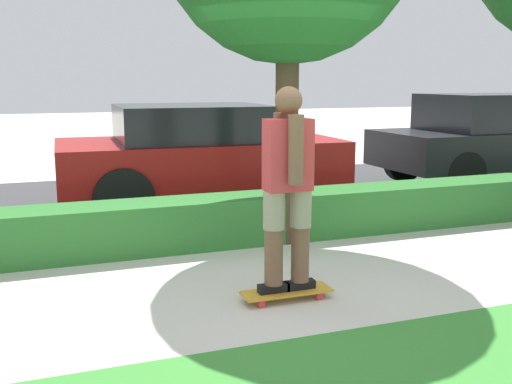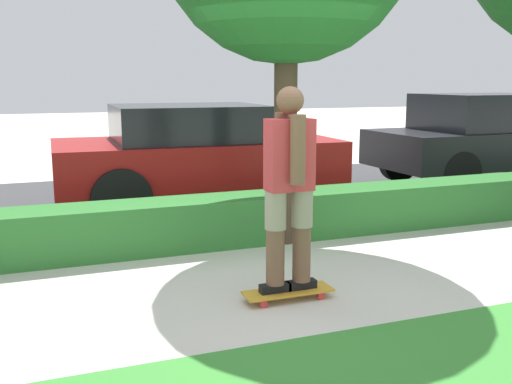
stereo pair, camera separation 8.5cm
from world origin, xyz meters
The scene contains 7 objects.
ground_plane centered at (0.00, 0.00, 0.00)m, with size 60.00×60.00×0.00m, color beige.
street_asphalt centered at (0.00, 4.20, 0.00)m, with size 18.47×5.00×0.01m.
hedge_row centered at (0.00, 1.60, 0.26)m, with size 18.47×0.60×0.53m.
skateboard centered at (-0.07, -0.26, 0.07)m, with size 0.76×0.24×0.08m.
skater_person centered at (-0.07, -0.26, 0.98)m, with size 0.50×0.43×1.68m.
parked_car_middle centered at (0.19, 3.57, 0.79)m, with size 3.97×2.06×1.47m.
parked_car_rear centered at (5.49, 3.67, 0.82)m, with size 4.21×1.84×1.57m.
Camera 2 is at (-2.03, -4.61, 1.81)m, focal length 42.00 mm.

